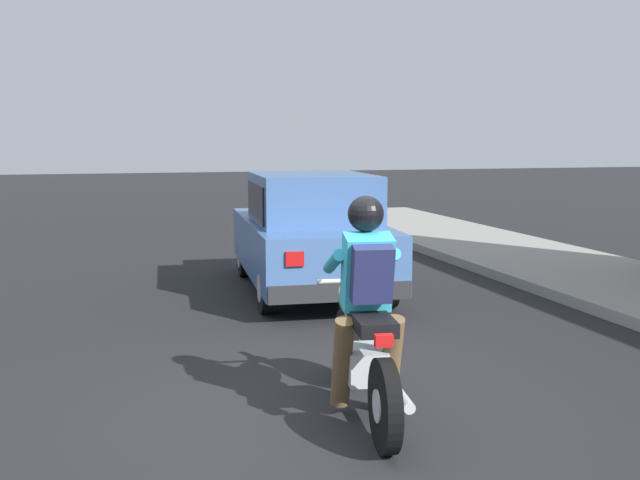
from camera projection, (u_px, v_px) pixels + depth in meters
ground_plane at (326, 417)px, 5.47m from camera, size 80.00×80.00×0.00m
sidewalk_curb at (640, 289)px, 9.73m from camera, size 2.60×22.00×0.14m
motorcycle_with_rider at (365, 325)px, 5.44m from camera, size 0.64×2.01×1.62m
car_hatchback at (309, 234)px, 9.85m from camera, size 1.92×3.89×1.57m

